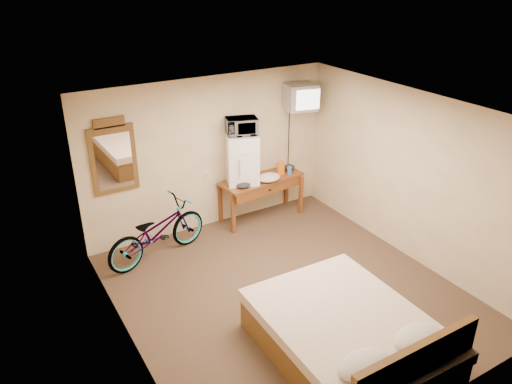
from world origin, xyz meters
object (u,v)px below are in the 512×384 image
mini_fridge (242,158)px  microwave (242,126)px  desk (263,185)px  bed (351,338)px  bicycle (157,231)px  crt_television (300,97)px  blue_cup (289,170)px  wall_mirror (113,157)px

mini_fridge → microwave: bearing=56.3°
desk → bed: 3.51m
desk → microwave: microwave is taller
desk → bicycle: size_ratio=0.89×
mini_fridge → crt_television: 1.40m
mini_fridge → bicycle: 1.82m
desk → blue_cup: blue_cup is taller
crt_television → wall_mirror: (-3.09, 0.25, -0.53)m
blue_cup → bicycle: bearing=-175.8°
mini_fridge → microwave: (0.00, 0.00, 0.55)m
desk → mini_fridge: mini_fridge is taller
blue_cup → bed: 3.62m
blue_cup → bicycle: 2.52m
blue_cup → crt_television: (0.24, 0.10, 1.22)m
crt_television → bicycle: crt_television is taller
mini_fridge → bicycle: mini_fridge is taller
microwave → bicycle: (-1.64, -0.32, -1.27)m
crt_television → wall_mirror: 3.15m
blue_cup → crt_television: size_ratio=0.22×
bicycle → crt_television: bearing=-98.2°
microwave → blue_cup: microwave is taller
microwave → crt_television: crt_television is taller
microwave → bed: (-0.57, -3.44, -1.41)m
wall_mirror → desk: bearing=-6.7°
desk → microwave: bearing=168.9°
wall_mirror → bicycle: size_ratio=0.68×
desk → bicycle: 2.02m
mini_fridge → blue_cup: size_ratio=5.93×
microwave → bed: microwave is taller
crt_television → wall_mirror: size_ratio=0.56×
blue_cup → bicycle: blue_cup is taller
wall_mirror → bed: 4.10m
desk → mini_fridge: size_ratio=1.82×
wall_mirror → bed: wall_mirror is taller
blue_cup → crt_television: bearing=21.8°
microwave → bicycle: size_ratio=0.29×
mini_fridge → blue_cup: mini_fridge is taller
mini_fridge → crt_television: size_ratio=1.30×
crt_television → bicycle: (-2.73, -0.28, -1.60)m
crt_television → bicycle: bearing=-174.2°
bed → desk: bearing=74.7°
mini_fridge → bicycle: (-1.64, -0.32, -0.72)m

